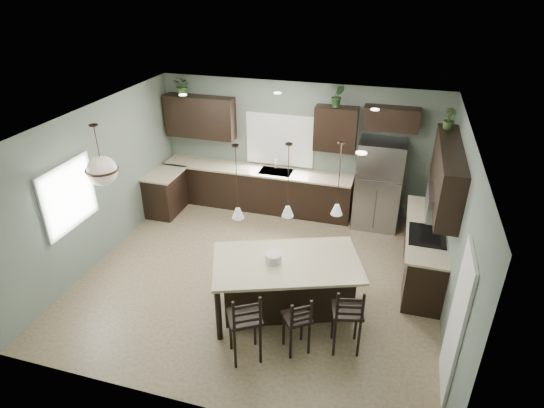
% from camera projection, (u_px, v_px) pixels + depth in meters
% --- Properties ---
extents(ground, '(6.00, 6.00, 0.00)m').
position_uv_depth(ground, '(260.00, 276.00, 7.99)').
color(ground, '#9E8466').
rests_on(ground, ground).
extents(pantry_door, '(0.04, 0.82, 2.04)m').
position_uv_depth(pantry_door, '(456.00, 324.00, 5.47)').
color(pantry_door, white).
rests_on(pantry_door, ground).
extents(window_back, '(1.35, 0.02, 1.00)m').
position_uv_depth(window_back, '(280.00, 140.00, 9.70)').
color(window_back, white).
rests_on(window_back, room_shell).
extents(window_left, '(0.02, 1.10, 1.00)m').
position_uv_depth(window_left, '(68.00, 196.00, 7.32)').
color(window_left, white).
rests_on(window_left, room_shell).
extents(left_return_cabs, '(0.60, 0.90, 0.90)m').
position_uv_depth(left_return_cabs, '(165.00, 193.00, 9.89)').
color(left_return_cabs, black).
rests_on(left_return_cabs, ground).
extents(left_return_countertop, '(0.66, 0.96, 0.04)m').
position_uv_depth(left_return_countertop, '(164.00, 174.00, 9.67)').
color(left_return_countertop, beige).
rests_on(left_return_countertop, left_return_cabs).
extents(back_lower_cabs, '(4.20, 0.60, 0.90)m').
position_uv_depth(back_lower_cabs, '(257.00, 189.00, 10.07)').
color(back_lower_cabs, black).
rests_on(back_lower_cabs, ground).
extents(back_countertop, '(4.20, 0.66, 0.04)m').
position_uv_depth(back_countertop, '(256.00, 170.00, 9.84)').
color(back_countertop, beige).
rests_on(back_countertop, back_lower_cabs).
extents(sink_inset, '(0.70, 0.45, 0.01)m').
position_uv_depth(sink_inset, '(276.00, 172.00, 9.72)').
color(sink_inset, gray).
rests_on(sink_inset, back_countertop).
extents(faucet, '(0.02, 0.02, 0.28)m').
position_uv_depth(faucet, '(276.00, 166.00, 9.63)').
color(faucet, silver).
rests_on(faucet, back_countertop).
extents(back_upper_left, '(1.55, 0.34, 0.90)m').
position_uv_depth(back_upper_left, '(200.00, 117.00, 9.81)').
color(back_upper_left, black).
rests_on(back_upper_left, room_shell).
extents(back_upper_right, '(0.85, 0.34, 0.90)m').
position_uv_depth(back_upper_right, '(336.00, 129.00, 9.08)').
color(back_upper_right, black).
rests_on(back_upper_right, room_shell).
extents(fridge_header, '(1.05, 0.34, 0.45)m').
position_uv_depth(fridge_header, '(391.00, 119.00, 8.69)').
color(fridge_header, black).
rests_on(fridge_header, room_shell).
extents(right_lower_cabs, '(0.60, 2.35, 0.90)m').
position_uv_depth(right_lower_cabs, '(424.00, 252.00, 7.86)').
color(right_lower_cabs, black).
rests_on(right_lower_cabs, ground).
extents(right_countertop, '(0.66, 2.35, 0.04)m').
position_uv_depth(right_countertop, '(427.00, 228.00, 7.65)').
color(right_countertop, beige).
rests_on(right_countertop, right_lower_cabs).
extents(cooktop, '(0.58, 0.75, 0.02)m').
position_uv_depth(cooktop, '(427.00, 235.00, 7.40)').
color(cooktop, black).
rests_on(cooktop, right_countertop).
extents(wall_oven_front, '(0.01, 0.72, 0.60)m').
position_uv_depth(wall_oven_front, '(405.00, 258.00, 7.70)').
color(wall_oven_front, gray).
rests_on(wall_oven_front, right_lower_cabs).
extents(right_upper_cabs, '(0.34, 2.35, 0.90)m').
position_uv_depth(right_upper_cabs, '(447.00, 174.00, 7.13)').
color(right_upper_cabs, black).
rests_on(right_upper_cabs, room_shell).
extents(microwave, '(0.40, 0.75, 0.40)m').
position_uv_depth(microwave, '(440.00, 203.00, 7.10)').
color(microwave, gray).
rests_on(microwave, right_upper_cabs).
extents(refrigerator, '(0.90, 0.74, 1.85)m').
position_uv_depth(refrigerator, '(379.00, 185.00, 9.18)').
color(refrigerator, gray).
rests_on(refrigerator, ground).
extents(kitchen_island, '(2.49, 1.94, 0.92)m').
position_uv_depth(kitchen_island, '(286.00, 286.00, 7.01)').
color(kitchen_island, black).
rests_on(kitchen_island, ground).
extents(serving_dish, '(0.24, 0.24, 0.14)m').
position_uv_depth(serving_dish, '(273.00, 258.00, 6.74)').
color(serving_dish, silver).
rests_on(serving_dish, kitchen_island).
extents(bar_stool_left, '(0.58, 0.58, 1.15)m').
position_uv_depth(bar_stool_left, '(245.00, 324.00, 6.10)').
color(bar_stool_left, black).
rests_on(bar_stool_left, ground).
extents(bar_stool_center, '(0.49, 0.49, 0.95)m').
position_uv_depth(bar_stool_center, '(297.00, 323.00, 6.26)').
color(bar_stool_center, black).
rests_on(bar_stool_center, ground).
extents(bar_stool_right, '(0.49, 0.49, 1.11)m').
position_uv_depth(bar_stool_right, '(347.00, 317.00, 6.25)').
color(bar_stool_right, black).
rests_on(bar_stool_right, ground).
extents(pendant_left, '(0.17, 0.17, 1.10)m').
position_uv_depth(pendant_left, '(237.00, 183.00, 6.13)').
color(pendant_left, silver).
rests_on(pendant_left, room_shell).
extents(pendant_center, '(0.17, 0.17, 1.10)m').
position_uv_depth(pendant_center, '(288.00, 181.00, 6.17)').
color(pendant_center, white).
rests_on(pendant_center, room_shell).
extents(pendant_right, '(0.17, 0.17, 1.10)m').
position_uv_depth(pendant_right, '(339.00, 179.00, 6.22)').
color(pendant_right, white).
rests_on(pendant_right, room_shell).
extents(chandelier, '(0.51, 0.51, 0.98)m').
position_uv_depth(chandelier, '(99.00, 155.00, 6.86)').
color(chandelier, beige).
rests_on(chandelier, room_shell).
extents(plant_back_left, '(0.45, 0.42, 0.41)m').
position_uv_depth(plant_back_left, '(182.00, 86.00, 9.56)').
color(plant_back_left, '#315927').
rests_on(plant_back_left, back_upper_left).
extents(plant_back_right, '(0.28, 0.24, 0.44)m').
position_uv_depth(plant_back_right, '(338.00, 96.00, 8.75)').
color(plant_back_right, '#25471F').
rests_on(plant_back_right, back_upper_right).
extents(plant_right_wall, '(0.20, 0.20, 0.35)m').
position_uv_depth(plant_right_wall, '(449.00, 119.00, 7.58)').
color(plant_right_wall, '#395726').
rests_on(plant_right_wall, right_upper_cabs).
extents(room_shell, '(6.00, 6.00, 6.00)m').
position_uv_depth(room_shell, '(259.00, 189.00, 7.20)').
color(room_shell, slate).
rests_on(room_shell, ground).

